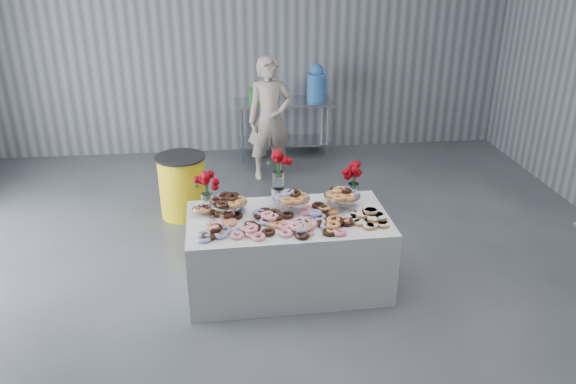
# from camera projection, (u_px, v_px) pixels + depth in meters

# --- Properties ---
(ground) EXTENTS (9.00, 9.00, 0.00)m
(ground) POSITION_uv_depth(u_px,v_px,m) (282.00, 314.00, 5.15)
(ground) COLOR #3B3E43
(ground) RESTS_ON ground
(room_walls) EXTENTS (8.04, 9.04, 4.02)m
(room_walls) POSITION_uv_depth(u_px,v_px,m) (242.00, 15.00, 4.10)
(room_walls) COLOR gray
(room_walls) RESTS_ON ground
(display_table) EXTENTS (1.92, 1.04, 0.75)m
(display_table) POSITION_uv_depth(u_px,v_px,m) (288.00, 252.00, 5.44)
(display_table) COLOR silver
(display_table) RESTS_ON ground
(prep_table) EXTENTS (1.50, 0.60, 0.90)m
(prep_table) POSITION_uv_depth(u_px,v_px,m) (284.00, 118.00, 8.66)
(prep_table) COLOR silver
(prep_table) RESTS_ON ground
(donut_mounds) EXTENTS (1.82, 0.84, 0.09)m
(donut_mounds) POSITION_uv_depth(u_px,v_px,m) (289.00, 216.00, 5.22)
(donut_mounds) COLOR #DC8D50
(donut_mounds) RESTS_ON display_table
(cake_stand_left) EXTENTS (0.36, 0.36, 0.17)m
(cake_stand_left) POSITION_uv_depth(u_px,v_px,m) (228.00, 201.00, 5.30)
(cake_stand_left) COLOR silver
(cake_stand_left) RESTS_ON display_table
(cake_stand_mid) EXTENTS (0.36, 0.36, 0.17)m
(cake_stand_mid) POSITION_uv_depth(u_px,v_px,m) (291.00, 197.00, 5.37)
(cake_stand_mid) COLOR silver
(cake_stand_mid) RESTS_ON display_table
(cake_stand_right) EXTENTS (0.36, 0.36, 0.17)m
(cake_stand_right) POSITION_uv_depth(u_px,v_px,m) (342.00, 194.00, 5.43)
(cake_stand_right) COLOR silver
(cake_stand_right) RESTS_ON display_table
(danish_pile) EXTENTS (0.48, 0.48, 0.11)m
(danish_pile) POSITION_uv_depth(u_px,v_px,m) (370.00, 215.00, 5.22)
(danish_pile) COLOR silver
(danish_pile) RESTS_ON display_table
(bouquet_left) EXTENTS (0.26, 0.26, 0.42)m
(bouquet_left) POSITION_uv_depth(u_px,v_px,m) (206.00, 183.00, 5.30)
(bouquet_left) COLOR white
(bouquet_left) RESTS_ON display_table
(bouquet_right) EXTENTS (0.26, 0.26, 0.42)m
(bouquet_right) POSITION_uv_depth(u_px,v_px,m) (354.00, 173.00, 5.52)
(bouquet_right) COLOR white
(bouquet_right) RESTS_ON display_table
(bouquet_center) EXTENTS (0.26, 0.26, 0.57)m
(bouquet_center) POSITION_uv_depth(u_px,v_px,m) (278.00, 167.00, 5.44)
(bouquet_center) COLOR silver
(bouquet_center) RESTS_ON display_table
(water_jug) EXTENTS (0.28, 0.28, 0.55)m
(water_jug) POSITION_uv_depth(u_px,v_px,m) (316.00, 84.00, 8.49)
(water_jug) COLOR #458DED
(water_jug) RESTS_ON prep_table
(drink_bottles) EXTENTS (0.54, 0.08, 0.27)m
(drink_bottles) POSITION_uv_depth(u_px,v_px,m) (263.00, 94.00, 8.36)
(drink_bottles) COLOR #268C33
(drink_bottles) RESTS_ON prep_table
(person) EXTENTS (0.68, 0.49, 1.73)m
(person) POSITION_uv_depth(u_px,v_px,m) (270.00, 119.00, 7.80)
(person) COLOR #CC8C93
(person) RESTS_ON ground
(trash_barrel) EXTENTS (0.61, 0.61, 0.78)m
(trash_barrel) POSITION_uv_depth(u_px,v_px,m) (182.00, 186.00, 6.86)
(trash_barrel) COLOR yellow
(trash_barrel) RESTS_ON ground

